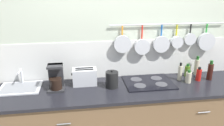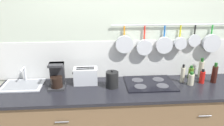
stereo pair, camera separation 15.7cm
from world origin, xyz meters
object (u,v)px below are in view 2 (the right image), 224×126
object	(u,v)px
bottle_cooking_wine	(191,73)
bottle_hot_sauce	(201,69)
bottle_olive_oil	(214,74)
toaster	(86,76)
bottle_vinegar	(202,77)
bottle_dish_soap	(191,79)
coffee_maker	(57,77)
kettle	(112,80)
bottle_sesame_oil	(183,74)

from	to	relation	value
bottle_cooking_wine	bottle_hot_sauce	xyz separation A→B (m)	(0.15, 0.04, 0.04)
bottle_hot_sauce	bottle_olive_oil	xyz separation A→B (m)	(0.08, -0.19, 0.00)
toaster	bottle_cooking_wine	size ratio (longest dim) A/B	1.77
bottle_olive_oil	bottle_vinegar	bearing A→B (deg)	-177.99
bottle_dish_soap	bottle_olive_oil	world-z (taller)	bottle_olive_oil
coffee_maker	toaster	size ratio (longest dim) A/B	0.98
kettle	bottle_sesame_oil	world-z (taller)	bottle_sesame_oil
toaster	bottle_olive_oil	distance (m)	1.55
toaster	bottle_olive_oil	size ratio (longest dim) A/B	1.18
bottle_vinegar	bottle_sesame_oil	bearing A→B (deg)	168.03
kettle	bottle_dish_soap	bearing A→B (deg)	-0.29
coffee_maker	bottle_olive_oil	world-z (taller)	coffee_maker
bottle_hot_sauce	bottle_sesame_oil	bearing A→B (deg)	-153.66
toaster	bottle_cooking_wine	world-z (taller)	toaster
bottle_dish_soap	bottle_cooking_wine	distance (m)	0.21
bottle_hot_sauce	bottle_olive_oil	bearing A→B (deg)	-68.25
bottle_sesame_oil	bottle_dish_soap	world-z (taller)	bottle_sesame_oil
kettle	bottle_hot_sauce	xyz separation A→B (m)	(1.16, 0.23, 0.02)
bottle_cooking_wine	bottle_hot_sauce	size ratio (longest dim) A/B	0.67
bottle_olive_oil	coffee_maker	bearing A→B (deg)	179.77
toaster	bottle_vinegar	size ratio (longest dim) A/B	1.67
bottle_sesame_oil	bottle_hot_sauce	distance (m)	0.33
coffee_maker	bottle_dish_soap	distance (m)	1.56
kettle	bottle_olive_oil	xyz separation A→B (m)	(1.24, 0.04, 0.02)
bottle_hot_sauce	bottle_cooking_wine	bearing A→B (deg)	-163.70
bottle_olive_oil	kettle	bearing A→B (deg)	-178.06
coffee_maker	toaster	world-z (taller)	coffee_maker
bottle_cooking_wine	kettle	bearing A→B (deg)	-169.45
kettle	bottle_hot_sauce	distance (m)	1.18
bottle_sesame_oil	bottle_hot_sauce	xyz separation A→B (m)	(0.30, 0.15, 0.01)
bottle_dish_soap	bottle_vinegar	xyz separation A→B (m)	(0.15, 0.04, 0.01)
coffee_maker	bottle_hot_sauce	xyz separation A→B (m)	(1.79, 0.18, -0.01)
kettle	bottle_olive_oil	world-z (taller)	bottle_olive_oil
coffee_maker	bottle_olive_oil	distance (m)	1.87
kettle	bottle_cooking_wine	world-z (taller)	kettle
coffee_maker	bottle_cooking_wine	distance (m)	1.65
bottle_olive_oil	bottle_hot_sauce	bearing A→B (deg)	111.75
bottle_cooking_wine	bottle_olive_oil	distance (m)	0.27
bottle_dish_soap	bottle_olive_oil	size ratio (longest dim) A/B	0.64
bottle_hot_sauce	bottle_olive_oil	size ratio (longest dim) A/B	1.00
bottle_cooking_wine	bottle_sesame_oil	bearing A→B (deg)	-145.14
bottle_vinegar	bottle_olive_oil	xyz separation A→B (m)	(0.15, 0.01, 0.03)
bottle_olive_oil	toaster	bearing A→B (deg)	177.03
bottle_dish_soap	bottle_cooking_wine	size ratio (longest dim) A/B	0.97
coffee_maker	bottle_sesame_oil	world-z (taller)	coffee_maker
bottle_dish_soap	coffee_maker	bearing A→B (deg)	178.01
bottle_cooking_wine	bottle_vinegar	bearing A→B (deg)	-63.68
coffee_maker	bottle_cooking_wine	size ratio (longest dim) A/B	1.73
kettle	bottle_cooking_wine	bearing A→B (deg)	10.55
bottle_dish_soap	bottle_hot_sauce	size ratio (longest dim) A/B	0.65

